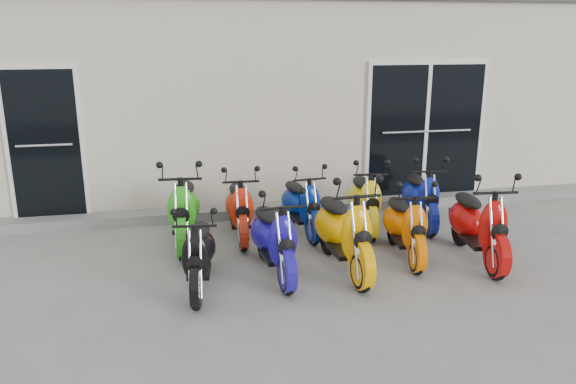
% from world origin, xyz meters
% --- Properties ---
extents(ground, '(80.00, 80.00, 0.00)m').
position_xyz_m(ground, '(0.00, 0.00, 0.00)').
color(ground, gray).
rests_on(ground, ground).
extents(building, '(14.00, 6.00, 3.20)m').
position_xyz_m(building, '(0.00, 5.20, 1.60)').
color(building, beige).
rests_on(building, ground).
extents(roof_cap, '(14.20, 6.20, 0.16)m').
position_xyz_m(roof_cap, '(0.00, 5.20, 3.28)').
color(roof_cap, '#3F3F42').
rests_on(roof_cap, building).
extents(front_step, '(14.00, 0.40, 0.15)m').
position_xyz_m(front_step, '(0.00, 2.02, 0.07)').
color(front_step, gray).
rests_on(front_step, ground).
extents(door_left, '(1.07, 0.08, 2.22)m').
position_xyz_m(door_left, '(-3.20, 2.17, 1.26)').
color(door_left, black).
rests_on(door_left, front_step).
extents(door_right, '(2.02, 0.08, 2.22)m').
position_xyz_m(door_right, '(2.60, 2.17, 1.26)').
color(door_right, black).
rests_on(door_right, front_step).
extents(scooter_front_black, '(0.69, 1.46, 1.04)m').
position_xyz_m(scooter_front_black, '(-1.21, -0.45, 0.52)').
color(scooter_front_black, black).
rests_on(scooter_front_black, ground).
extents(scooter_front_blue, '(0.69, 1.59, 1.15)m').
position_xyz_m(scooter_front_blue, '(-0.34, -0.26, 0.57)').
color(scooter_front_blue, '#1A1099').
rests_on(scooter_front_blue, ground).
extents(scooter_front_orange_a, '(0.71, 1.74, 1.26)m').
position_xyz_m(scooter_front_orange_a, '(0.47, -0.29, 0.63)').
color(scooter_front_orange_a, '#FFA900').
rests_on(scooter_front_orange_a, ground).
extents(scooter_front_orange_b, '(0.69, 1.52, 1.09)m').
position_xyz_m(scooter_front_orange_b, '(1.34, -0.07, 0.54)').
color(scooter_front_orange_b, '#EF6600').
rests_on(scooter_front_orange_b, ground).
extents(scooter_front_red, '(0.79, 1.70, 1.21)m').
position_xyz_m(scooter_front_red, '(2.18, -0.34, 0.61)').
color(scooter_front_red, '#B10A08').
rests_on(scooter_front_red, ground).
extents(scooter_back_green, '(0.74, 1.71, 1.23)m').
position_xyz_m(scooter_back_green, '(-1.32, 0.97, 0.62)').
color(scooter_back_green, green).
rests_on(scooter_back_green, ground).
extents(scooter_back_red, '(0.60, 1.51, 1.10)m').
position_xyz_m(scooter_back_red, '(-0.58, 1.06, 0.55)').
color(scooter_back_red, red).
rests_on(scooter_back_red, ground).
extents(scooter_back_blue, '(0.67, 1.49, 1.07)m').
position_xyz_m(scooter_back_blue, '(0.29, 1.08, 0.53)').
color(scooter_back_blue, navy).
rests_on(scooter_back_blue, ground).
extents(scooter_back_yellow, '(0.75, 1.56, 1.11)m').
position_xyz_m(scooter_back_yellow, '(1.21, 1.05, 0.55)').
color(scooter_back_yellow, yellow).
rests_on(scooter_back_yellow, ground).
extents(scooter_back_extra, '(0.75, 1.56, 1.11)m').
position_xyz_m(scooter_back_extra, '(2.06, 1.05, 0.55)').
color(scooter_back_extra, '#0D1C94').
rests_on(scooter_back_extra, ground).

